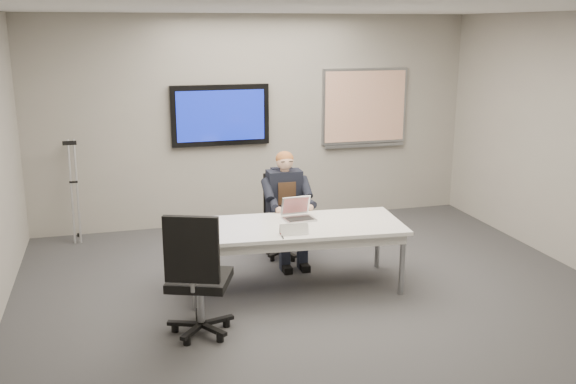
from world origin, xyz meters
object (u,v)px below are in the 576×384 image
object	(u,v)px
office_chair_near	(199,298)
seated_person	(288,219)
laptop	(298,213)
conference_table	(294,232)
office_chair_far	(283,231)

from	to	relation	value
office_chair_near	seated_person	xyz separation A→B (m)	(1.23, 1.55, 0.15)
laptop	conference_table	bearing A→B (deg)	-121.49
office_chair_near	conference_table	bearing A→B (deg)	-121.75
office_chair_far	seated_person	bearing A→B (deg)	-88.71
office_chair_near	laptop	bearing A→B (deg)	-118.17
conference_table	office_chair_far	xyz separation A→B (m)	(0.14, 0.96, -0.30)
seated_person	laptop	world-z (taller)	seated_person
office_chair_far	laptop	xyz separation A→B (m)	(-0.04, -0.76, 0.43)
office_chair_far	office_chair_near	xyz separation A→B (m)	(-1.23, -1.78, 0.06)
seated_person	laptop	bearing A→B (deg)	-94.11
conference_table	seated_person	size ratio (longest dim) A/B	1.79
conference_table	office_chair_near	size ratio (longest dim) A/B	1.98
office_chair_far	laptop	distance (m)	0.88
laptop	office_chair_near	bearing A→B (deg)	-144.87
conference_table	seated_person	bearing A→B (deg)	84.10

